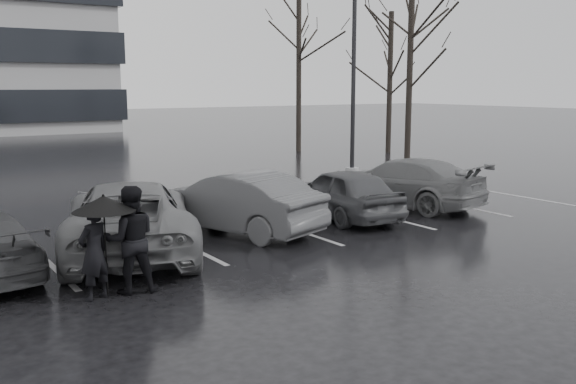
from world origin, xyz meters
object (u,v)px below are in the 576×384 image
(tree_ne, at_px, (390,83))
(pedestrian_right, at_px, (130,240))
(pedestrian_left, at_px, (94,252))
(tree_east, at_px, (410,71))
(lamp_post, at_px, (354,60))
(car_main, at_px, (342,193))
(car_east, at_px, (402,182))
(tree_north, at_px, (299,68))
(car_west_b, at_px, (129,217))
(car_west_a, at_px, (236,202))

(tree_ne, bearing_deg, pedestrian_right, -142.26)
(pedestrian_left, xyz_separation_m, tree_east, (16.88, 10.56, 3.22))
(lamp_post, xyz_separation_m, tree_ne, (6.44, 5.04, -0.84))
(car_main, xyz_separation_m, tree_east, (9.63, 7.69, 3.34))
(car_east, bearing_deg, lamp_post, -131.73)
(lamp_post, bearing_deg, tree_north, 69.95)
(tree_ne, bearing_deg, pedestrian_left, -143.08)
(pedestrian_right, bearing_deg, tree_east, -133.05)
(car_east, xyz_separation_m, tree_east, (7.20, 7.32, 3.31))
(tree_ne, bearing_deg, lamp_post, -141.91)
(car_main, height_order, lamp_post, lamp_post)
(pedestrian_right, bearing_deg, lamp_post, -128.39)
(car_west_b, relative_size, lamp_post, 0.56)
(car_west_a, bearing_deg, car_main, 158.55)
(car_east, height_order, tree_east, tree_east)
(pedestrian_right, height_order, tree_north, tree_north)
(car_west_b, height_order, pedestrian_right, pedestrian_right)
(tree_east, bearing_deg, car_east, -134.51)
(pedestrian_left, height_order, tree_north, tree_north)
(car_main, xyz_separation_m, car_east, (2.43, 0.37, 0.03))
(pedestrian_right, bearing_deg, car_main, -142.86)
(pedestrian_left, bearing_deg, car_east, 173.79)
(car_west_b, height_order, car_east, car_west_b)
(lamp_post, distance_m, tree_ne, 8.22)
(pedestrian_left, bearing_deg, car_main, 176.88)
(car_west_a, height_order, lamp_post, lamp_post)
(car_main, distance_m, car_west_a, 3.07)
(lamp_post, bearing_deg, car_west_b, -148.64)
(car_main, height_order, car_west_a, car_west_a)
(car_main, height_order, car_west_b, car_west_b)
(car_main, relative_size, car_east, 0.82)
(car_west_a, bearing_deg, pedestrian_right, 19.48)
(tree_east, bearing_deg, tree_ne, 57.99)
(car_east, height_order, pedestrian_right, pedestrian_right)
(car_east, relative_size, pedestrian_left, 3.04)
(car_main, distance_m, tree_north, 17.41)
(car_west_a, height_order, pedestrian_right, pedestrian_right)
(car_west_a, bearing_deg, lamp_post, -162.97)
(car_west_b, distance_m, pedestrian_left, 2.93)
(pedestrian_left, distance_m, tree_ne, 24.39)
(car_main, bearing_deg, tree_east, -136.62)
(car_west_a, relative_size, car_east, 0.91)
(car_east, xyz_separation_m, tree_ne, (9.70, 11.32, 2.81))
(tree_north, bearing_deg, pedestrian_right, -131.06)
(pedestrian_left, bearing_deg, car_west_a, -169.46)
(tree_east, xyz_separation_m, tree_ne, (2.50, 4.00, -0.50))
(car_west_b, height_order, tree_east, tree_east)
(tree_ne, bearing_deg, car_west_a, -142.63)
(car_west_b, distance_m, tree_north, 21.11)
(tree_east, distance_m, tree_north, 7.08)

